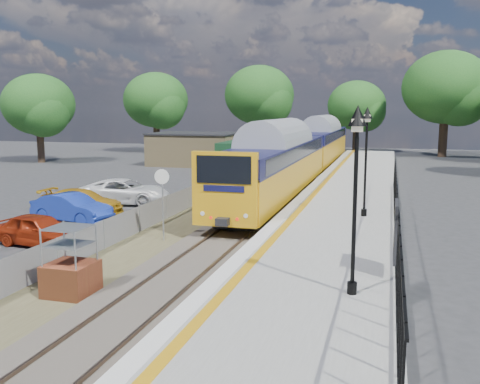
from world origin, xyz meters
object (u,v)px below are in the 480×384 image
at_px(train, 305,150).
at_px(car_blue, 72,208).
at_px(brick_plinth, 70,263).
at_px(car_red, 39,230).
at_px(car_white, 125,191).
at_px(car_yellow, 82,202).
at_px(victorian_lamp_south, 356,156).
at_px(speed_sign, 162,192).
at_px(victorian_lamp_north, 367,136).

bearing_deg(train, car_blue, -114.80).
height_order(brick_plinth, car_red, brick_plinth).
relative_size(brick_plinth, car_white, 0.41).
height_order(car_blue, car_yellow, car_blue).
height_order(brick_plinth, car_blue, brick_plinth).
bearing_deg(car_blue, car_yellow, 29.28).
height_order(train, car_white, train).
relative_size(victorian_lamp_south, speed_sign, 1.53).
relative_size(brick_plinth, car_red, 0.55).
bearing_deg(brick_plinth, victorian_lamp_south, -1.18).
relative_size(speed_sign, car_blue, 0.72).
relative_size(victorian_lamp_south, car_blue, 1.11).
relative_size(train, car_yellow, 9.29).
bearing_deg(car_yellow, speed_sign, -124.13).
xyz_separation_m(car_red, car_yellow, (-2.00, 6.29, -0.01)).
bearing_deg(car_white, car_yellow, 160.31).
xyz_separation_m(train, car_blue, (-8.41, -18.20, -1.66)).
relative_size(car_blue, car_yellow, 0.95).
xyz_separation_m(victorian_lamp_south, car_blue, (-13.91, 9.31, -3.61)).
distance_m(speed_sign, car_blue, 6.53).
relative_size(train, brick_plinth, 19.47).
xyz_separation_m(victorian_lamp_north, car_yellow, (-14.35, 1.22, -3.66)).
distance_m(brick_plinth, car_red, 6.60).
bearing_deg(brick_plinth, victorian_lamp_north, 51.58).
relative_size(train, car_red, 10.77).
bearing_deg(brick_plinth, car_blue, 122.88).
relative_size(car_blue, car_white, 0.81).
height_order(victorian_lamp_south, car_white, victorian_lamp_south).
distance_m(train, car_yellow, 18.72).
distance_m(victorian_lamp_north, car_white, 14.79).
xyz_separation_m(victorian_lamp_south, train, (-5.50, 27.52, -1.96)).
distance_m(train, car_red, 23.72).
height_order(victorian_lamp_north, car_yellow, victorian_lamp_north).
xyz_separation_m(speed_sign, car_white, (-5.78, 7.69, -1.36)).
bearing_deg(victorian_lamp_south, brick_plinth, 178.82).
xyz_separation_m(victorian_lamp_north, speed_sign, (-7.84, -3.19, -2.23)).
bearing_deg(car_red, speed_sign, -58.96).
bearing_deg(speed_sign, train, 74.66).
bearing_deg(brick_plinth, speed_sign, 90.33).
xyz_separation_m(victorian_lamp_south, speed_sign, (-8.04, 6.81, -2.23)).
bearing_deg(victorian_lamp_north, train, 106.83).
xyz_separation_m(victorian_lamp_south, car_red, (-12.55, 4.93, -3.65)).
relative_size(car_yellow, car_white, 0.85).
relative_size(car_red, car_yellow, 0.86).
bearing_deg(car_blue, speed_sign, -102.24).
distance_m(car_yellow, car_white, 3.36).
height_order(victorian_lamp_north, brick_plinth, victorian_lamp_north).
height_order(train, speed_sign, train).
relative_size(car_red, car_white, 0.74).
height_order(train, car_blue, train).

